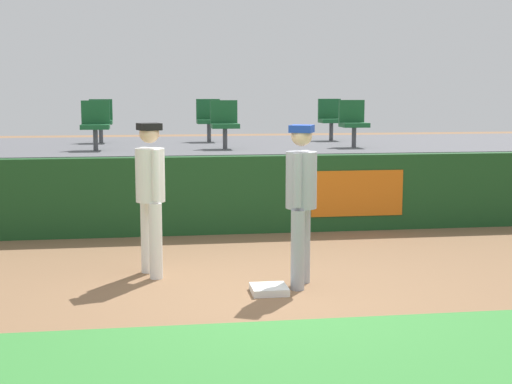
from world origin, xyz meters
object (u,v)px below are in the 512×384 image
object	(u,v)px
seat_front_right	(353,121)
seat_back_left	(101,118)
seat_front_center	(225,121)
seat_front_left	(95,122)
seat_back_center	(209,118)
seat_back_right	(331,117)
first_base	(269,289)
player_runner_visitor	(301,194)
player_fielder_home	(150,188)

from	to	relation	value
seat_front_right	seat_back_left	bearing A→B (deg)	158.36
seat_front_center	seat_back_left	world-z (taller)	same
seat_front_left	seat_back_center	bearing A→B (deg)	40.87
seat_back_center	seat_front_left	xyz separation A→B (m)	(-2.08, -1.80, 0.00)
seat_front_right	seat_back_right	bearing A→B (deg)	88.77
seat_front_left	seat_back_left	distance (m)	1.80
seat_front_center	seat_front_left	xyz separation A→B (m)	(-2.21, 0.00, 0.00)
seat_front_left	seat_back_right	size ratio (longest dim) A/B	1.00
first_base	seat_front_right	world-z (taller)	seat_front_right
player_runner_visitor	seat_back_left	xyz separation A→B (m)	(-2.60, 6.52, 0.62)
player_runner_visitor	seat_back_left	bearing A→B (deg)	-134.60
seat_front_center	seat_back_right	xyz separation A→B (m)	(2.35, 1.80, -0.00)
seat_front_left	seat_back_right	bearing A→B (deg)	21.54
first_base	seat_front_center	bearing A→B (deg)	89.62
player_runner_visitor	seat_back_center	distance (m)	6.57
seat_back_center	seat_front_center	bearing A→B (deg)	-85.95
seat_back_left	player_runner_visitor	bearing A→B (deg)	-68.29
player_runner_visitor	seat_front_center	size ratio (longest dim) A/B	2.21
seat_front_left	seat_back_right	world-z (taller)	same
player_fielder_home	seat_front_left	world-z (taller)	seat_front_left
player_runner_visitor	seat_back_right	distance (m)	6.84
seat_back_right	seat_back_center	bearing A→B (deg)	180.00
player_fielder_home	seat_front_left	xyz separation A→B (m)	(-0.89, 3.96, 0.63)
player_runner_visitor	player_fielder_home	bearing A→B (deg)	-90.57
seat_back_right	first_base	bearing A→B (deg)	-109.43
seat_front_center	player_fielder_home	bearing A→B (deg)	-108.40
player_runner_visitor	seat_front_left	distance (m)	5.42
player_fielder_home	seat_back_right	bearing A→B (deg)	129.61
first_base	player_runner_visitor	bearing A→B (deg)	30.88
seat_front_right	seat_front_center	distance (m)	2.31
first_base	player_runner_visitor	distance (m)	1.14
player_fielder_home	player_runner_visitor	xyz separation A→B (m)	(1.69, -0.76, 0.00)
seat_front_center	seat_back_right	world-z (taller)	same
seat_back_center	seat_back_left	bearing A→B (deg)	-179.99
player_runner_visitor	seat_back_left	distance (m)	7.05
player_fielder_home	seat_front_left	distance (m)	4.11
player_fielder_home	player_runner_visitor	world-z (taller)	player_runner_visitor
first_base	player_runner_visitor	world-z (taller)	player_runner_visitor
first_base	seat_back_right	bearing A→B (deg)	70.57
seat_front_right	seat_back_center	xyz separation A→B (m)	(-2.44, 1.80, 0.00)
player_runner_visitor	seat_front_right	world-z (taller)	seat_front_right
player_fielder_home	player_runner_visitor	size ratio (longest dim) A/B	1.00
player_fielder_home	seat_front_left	size ratio (longest dim) A/B	2.21
seat_back_center	seat_front_center	distance (m)	1.80
seat_front_center	seat_back_right	size ratio (longest dim) A/B	1.00
first_base	seat_back_right	size ratio (longest dim) A/B	0.48
first_base	seat_front_center	xyz separation A→B (m)	(0.03, 4.96, 1.66)
seat_back_center	seat_back_left	xyz separation A→B (m)	(-2.10, -0.00, -0.00)
seat_back_right	seat_back_left	bearing A→B (deg)	-180.00
player_runner_visitor	seat_front_center	bearing A→B (deg)	-151.79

